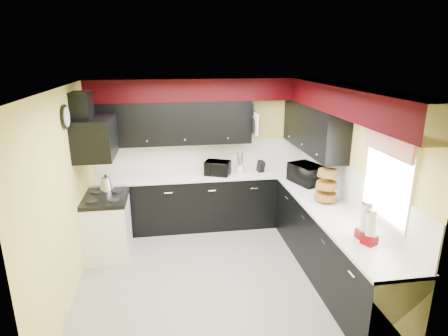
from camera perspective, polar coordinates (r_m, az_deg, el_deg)
name	(u,v)px	position (r m, az deg, el deg)	size (l,w,h in m)	color
ground	(216,273)	(5.32, -1.24, -15.65)	(3.60, 3.60, 0.00)	gray
wall_back	(202,152)	(6.48, -3.40, 2.49)	(3.60, 0.06, 2.50)	#E0C666
wall_right	(348,180)	(5.29, 18.39, -1.75)	(0.06, 3.60, 2.50)	#E0C666
wall_left	(67,195)	(4.89, -22.79, -3.78)	(0.06, 3.60, 2.50)	#E0C666
ceiling	(215,87)	(4.49, -1.44, 12.24)	(3.60, 3.60, 0.06)	white
cab_back	(204,201)	(6.44, -3.02, -5.08)	(3.60, 0.60, 0.90)	black
cab_right	(331,246)	(5.23, 16.05, -11.32)	(0.60, 3.00, 0.90)	black
counter_back	(204,175)	(6.28, -3.09, -1.11)	(3.62, 0.64, 0.04)	white
counter_right	(335,213)	(5.03, 16.49, -6.59)	(0.64, 3.02, 0.04)	white
splash_back	(202,155)	(6.48, -3.38, 1.95)	(3.60, 0.02, 0.50)	white
splash_right	(347,184)	(5.31, 18.23, -2.37)	(0.02, 3.60, 0.50)	white
upper_back	(172,123)	(6.16, -8.00, 6.84)	(2.60, 0.35, 0.70)	black
upper_right	(313,127)	(5.88, 13.45, 6.04)	(0.35, 1.80, 0.70)	black
soffit_back	(202,89)	(6.11, -3.42, 11.86)	(3.60, 0.36, 0.35)	black
soffit_right	(350,101)	(4.82, 18.61, 9.62)	(0.36, 3.24, 0.35)	black
stove	(108,227)	(5.82, -17.27, -8.65)	(0.60, 0.75, 0.86)	white
cooktop	(105,198)	(5.64, -17.68, -4.43)	(0.62, 0.77, 0.06)	black
hood	(95,138)	(5.40, -19.05, 4.39)	(0.50, 0.78, 0.55)	black
hood_duct	(82,107)	(5.35, -20.87, 8.70)	(0.24, 0.40, 0.40)	black
window	(388,181)	(4.46, 23.70, -1.76)	(0.03, 0.86, 0.96)	white
valance	(388,145)	(4.32, 23.71, 3.22)	(0.04, 0.88, 0.20)	red
pan_top	(252,109)	(6.21, 4.34, 8.90)	(0.03, 0.22, 0.40)	black
pan_mid	(254,126)	(6.13, 4.56, 6.42)	(0.03, 0.28, 0.46)	black
pan_low	(250,125)	(6.38, 4.02, 6.58)	(0.03, 0.24, 0.42)	black
cut_board	(256,124)	(6.01, 4.93, 6.68)	(0.03, 0.26, 0.35)	white
baskets	(326,185)	(5.24, 15.34, -2.48)	(0.27, 0.27, 0.50)	brown
clock	(66,117)	(4.90, -22.99, 7.18)	(0.03, 0.30, 0.30)	black
deco_plate	(368,109)	(4.76, 21.08, 8.36)	(0.03, 0.24, 0.24)	white
toaster_oven	(217,168)	(6.20, -1.00, 0.00)	(0.40, 0.33, 0.23)	black
microwave	(307,174)	(5.94, 12.46, -0.87)	(0.54, 0.36, 0.30)	black
utensil_crock	(240,169)	(6.29, 2.44, -0.20)	(0.13, 0.13, 0.14)	silver
knife_block	(261,167)	(6.38, 5.63, 0.22)	(0.09, 0.12, 0.20)	black
kettle	(106,184)	(5.86, -17.53, -2.27)	(0.21, 0.21, 0.19)	#ACADB1
dispenser_a	(366,221)	(4.34, 20.86, -7.54)	(0.16, 0.16, 0.42)	maroon
dispenser_b	(371,228)	(4.26, 21.45, -8.56)	(0.13, 0.13, 0.37)	maroon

